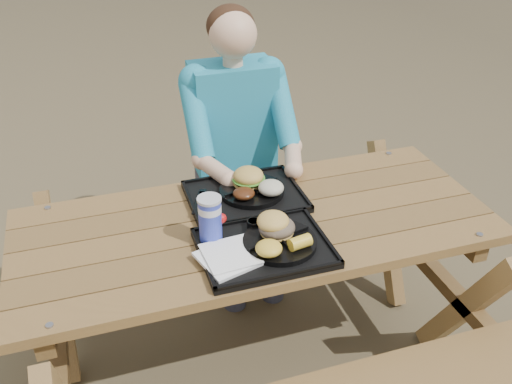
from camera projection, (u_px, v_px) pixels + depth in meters
name	position (u px, v px, depth m)	size (l,w,h in m)	color
ground	(256.00, 360.00, 2.55)	(60.00, 60.00, 0.00)	#999999
picnic_table	(256.00, 296.00, 2.35)	(1.80, 1.49, 0.75)	#999999
tray_near	(264.00, 249.00, 1.99)	(0.45, 0.35, 0.02)	black
tray_far	(245.00, 197.00, 2.28)	(0.45, 0.35, 0.02)	black
plate_near	(280.00, 242.00, 1.99)	(0.26, 0.26, 0.02)	black
plate_far	(252.00, 191.00, 2.29)	(0.26, 0.26, 0.02)	black
napkin_stack	(228.00, 257.00, 1.92)	(0.18, 0.18, 0.02)	white
soda_cup	(210.00, 220.00, 1.98)	(0.08, 0.08, 0.16)	#1729AF
condiment_bbq	(254.00, 224.00, 2.08)	(0.05, 0.05, 0.03)	black
condiment_mustard	(269.00, 221.00, 2.10)	(0.05, 0.05, 0.03)	yellow
sandwich	(277.00, 219.00, 1.99)	(0.12, 0.12, 0.13)	gold
mac_cheese	(269.00, 248.00, 1.91)	(0.09, 0.09, 0.05)	yellow
corn_cob	(300.00, 242.00, 1.94)	(0.08, 0.08, 0.05)	yellow
cutlery_far	(203.00, 200.00, 2.24)	(0.03, 0.16, 0.01)	black
burger	(248.00, 172.00, 2.28)	(0.13, 0.13, 0.11)	gold
baked_beans	(244.00, 193.00, 2.21)	(0.09, 0.09, 0.04)	#4B230F
potato_salad	(271.00, 188.00, 2.23)	(0.10, 0.10, 0.06)	beige
diner	(235.00, 162.00, 2.79)	(0.48, 0.84, 1.28)	#1AB8BA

